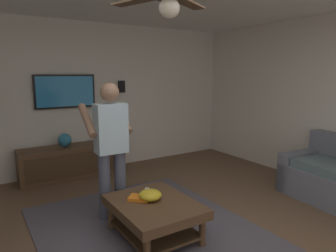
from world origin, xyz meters
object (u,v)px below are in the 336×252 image
wall_speaker_left (122,87)px  person_standing (111,143)px  remote_black (139,196)px  coffee_table (154,211)px  vase_round (65,140)px  book (139,198)px  remote_white (146,191)px  bowl (150,195)px  media_console (73,162)px  tv (65,91)px

wall_speaker_left → person_standing: bearing=152.3°
remote_black → wall_speaker_left: (2.48, -0.93, 1.09)m
coffee_table → vase_round: bearing=6.9°
person_standing → book: 0.76m
book → vase_round: vase_round is taller
vase_round → wall_speaker_left: (0.24, -1.15, 0.84)m
person_standing → remote_white: size_ratio=10.93×
bowl → remote_black: bearing=27.4°
bowl → remote_white: (0.23, -0.08, -0.04)m
media_console → vase_round: (0.01, 0.11, 0.39)m
coffee_table → bowl: size_ratio=4.04×
tv → book: tv is taller
remote_black → person_standing: bearing=-136.5°
wall_speaker_left → vase_round: bearing=101.9°
coffee_table → book: size_ratio=4.55×
coffee_table → remote_black: size_ratio=6.67×
remote_white → book: bearing=168.8°
person_standing → book: (-0.55, -0.09, -0.51)m
remote_black → vase_round: vase_round is taller
bowl → remote_white: bowl is taller
person_standing → wall_speaker_left: 2.32m
media_console → book: 2.29m
tv → remote_white: bearing=6.1°
remote_white → coffee_table: bearing=-156.4°
coffee_table → media_console: bearing=4.4°
person_standing → vase_round: bearing=4.9°
book → bowl: bearing=-173.7°
person_standing → wall_speaker_left: person_standing is taller
bowl → remote_white: bearing=-18.8°
tv → coffee_table: bearing=4.0°
remote_white → remote_black: size_ratio=1.00×
tv → wall_speaker_left: (0.01, -1.04, 0.06)m
coffee_table → wall_speaker_left: bearing=-17.7°
bowl → person_standing: bearing=16.2°
person_standing → coffee_table: bearing=-163.1°
remote_black → book: book is taller
remote_black → wall_speaker_left: size_ratio=0.68×
remote_white → remote_black: same height
vase_round → wall_speaker_left: wall_speaker_left is taller
person_standing → bowl: 0.80m
remote_black → wall_speaker_left: 2.86m
tv → wall_speaker_left: 1.04m
media_console → remote_black: (-2.22, -0.11, 0.14)m
person_standing → book: size_ratio=7.45×
book → wall_speaker_left: 2.92m
tv → remote_black: size_ratio=6.70×
tv → media_console: bearing=0.0°
remote_white → book: 0.23m
coffee_table → media_console: media_console is taller
book → remote_black: bearing=-69.7°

